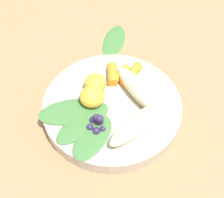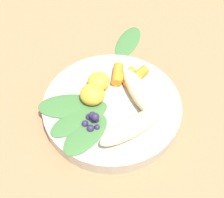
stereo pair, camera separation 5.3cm
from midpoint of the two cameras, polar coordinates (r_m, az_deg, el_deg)
name	(u,v)px [view 2 (the right image)]	position (r m, az deg, el deg)	size (l,w,h in m)	color
ground_plane	(112,112)	(0.56, 2.70, -2.65)	(2.40, 2.40, 0.00)	#99704C
bowl	(112,107)	(0.55, 2.76, -1.76)	(0.26, 0.26, 0.03)	#B2AD9E
banana_peeled_left	(140,94)	(0.54, 8.36, 0.88)	(0.13, 0.03, 0.03)	beige
banana_peeled_right	(133,127)	(0.49, 7.18, -5.52)	(0.13, 0.03, 0.03)	beige
orange_segment_near	(92,94)	(0.53, -0.95, 0.75)	(0.05, 0.05, 0.03)	#F4A833
orange_segment_far	(100,81)	(0.55, 0.49, 3.44)	(0.04, 0.04, 0.03)	#F4A833
carrot_front	(137,82)	(0.57, 7.51, 3.07)	(0.02, 0.02, 0.05)	orange
carrot_mid_left	(136,77)	(0.57, 7.38, 4.10)	(0.02, 0.02, 0.06)	orange
carrot_mid_right	(125,76)	(0.57, 5.13, 4.33)	(0.02, 0.02, 0.05)	orange
carrot_rear	(117,74)	(0.57, 3.72, 4.64)	(0.02, 0.02, 0.05)	orange
blueberry_pile	(93,120)	(0.51, -0.80, -4.33)	(0.03, 0.04, 0.03)	#2D234C
kale_leaf_left	(69,106)	(0.53, -5.46, -1.54)	(0.11, 0.05, 0.01)	#3D7038
kale_leaf_right	(80,120)	(0.52, -3.24, -4.22)	(0.11, 0.05, 0.01)	#3D7038
kale_leaf_rear	(86,134)	(0.50, -2.04, -6.98)	(0.10, 0.05, 0.01)	#3D7038
kale_leaf_stray	(128,41)	(0.70, 5.32, 10.96)	(0.12, 0.05, 0.01)	#3D7038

